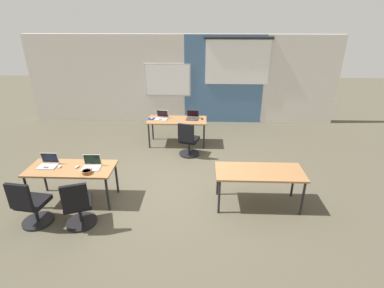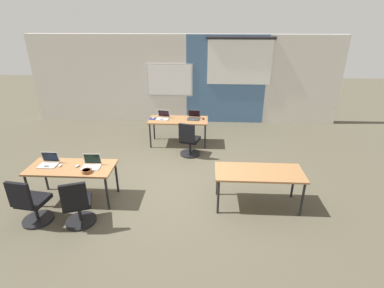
{
  "view_description": "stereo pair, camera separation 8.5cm",
  "coord_description": "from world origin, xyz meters",
  "px_view_note": "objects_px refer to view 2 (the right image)",
  "views": [
    {
      "loc": [
        0.69,
        -5.29,
        3.32
      ],
      "look_at": [
        0.49,
        0.09,
        0.93
      ],
      "focal_mm": 27.21,
      "sensor_mm": 36.0,
      "label": 1
    },
    {
      "loc": [
        0.78,
        -5.28,
        3.32
      ],
      "look_at": [
        0.49,
        0.09,
        0.93
      ],
      "focal_mm": 27.21,
      "sensor_mm": 36.0,
      "label": 2
    }
  ],
  "objects_px": {
    "chair_near_left_end": "(31,205)",
    "snack_bowl": "(87,171)",
    "mouse_far_right": "(203,119)",
    "mouse_near_left_inner": "(77,166)",
    "mouse_far_left": "(153,118)",
    "desk_near_left": "(72,169)",
    "laptop_far_right": "(194,117)",
    "laptop_near_left_inner": "(91,164)",
    "desk_far_center": "(178,122)",
    "chair_far_right": "(189,142)",
    "mouse_near_left_end": "(60,165)",
    "chair_near_left_inner": "(78,206)",
    "desk_near_right": "(259,174)",
    "laptop_far_left": "(163,117)",
    "laptop_near_left_end": "(49,162)"
  },
  "relations": [
    {
      "from": "chair_near_left_end",
      "to": "snack_bowl",
      "type": "xyz_separation_m",
      "value": [
        0.8,
        0.55,
        0.38
      ]
    },
    {
      "from": "mouse_far_right",
      "to": "snack_bowl",
      "type": "bearing_deg",
      "value": -123.78
    },
    {
      "from": "snack_bowl",
      "to": "chair_near_left_end",
      "type": "bearing_deg",
      "value": -145.57
    },
    {
      "from": "mouse_near_left_inner",
      "to": "mouse_far_left",
      "type": "bearing_deg",
      "value": 71.42
    },
    {
      "from": "desk_near_left",
      "to": "laptop_far_right",
      "type": "distance_m",
      "value": 3.6
    },
    {
      "from": "laptop_near_left_inner",
      "to": "mouse_far_left",
      "type": "height_order",
      "value": "laptop_near_left_inner"
    },
    {
      "from": "laptop_near_left_inner",
      "to": "chair_near_left_end",
      "type": "height_order",
      "value": "laptop_near_left_inner"
    },
    {
      "from": "desk_far_center",
      "to": "chair_far_right",
      "type": "bearing_deg",
      "value": -65.27
    },
    {
      "from": "laptop_near_left_inner",
      "to": "mouse_near_left_end",
      "type": "distance_m",
      "value": 0.6
    },
    {
      "from": "chair_far_right",
      "to": "snack_bowl",
      "type": "bearing_deg",
      "value": 68.86
    },
    {
      "from": "desk_near_left",
      "to": "snack_bowl",
      "type": "distance_m",
      "value": 0.45
    },
    {
      "from": "chair_near_left_inner",
      "to": "chair_far_right",
      "type": "height_order",
      "value": "same"
    },
    {
      "from": "desk_near_right",
      "to": "mouse_near_left_end",
      "type": "distance_m",
      "value": 3.71
    },
    {
      "from": "desk_near_left",
      "to": "laptop_far_left",
      "type": "distance_m",
      "value": 3.14
    },
    {
      "from": "desk_near_left",
      "to": "laptop_far_left",
      "type": "bearing_deg",
      "value": 65.06
    },
    {
      "from": "laptop_far_right",
      "to": "mouse_near_left_inner",
      "type": "bearing_deg",
      "value": -120.65
    },
    {
      "from": "mouse_far_right",
      "to": "laptop_far_right",
      "type": "bearing_deg",
      "value": 173.16
    },
    {
      "from": "desk_far_center",
      "to": "laptop_far_right",
      "type": "xyz_separation_m",
      "value": [
        0.41,
        0.08,
        0.11
      ]
    },
    {
      "from": "mouse_far_right",
      "to": "laptop_near_left_end",
      "type": "bearing_deg",
      "value": -135.76
    },
    {
      "from": "mouse_far_right",
      "to": "laptop_near_left_end",
      "type": "xyz_separation_m",
      "value": [
        -2.87,
        -2.8,
        0.03
      ]
    },
    {
      "from": "desk_near_right",
      "to": "desk_far_center",
      "type": "relative_size",
      "value": 1.0
    },
    {
      "from": "desk_far_center",
      "to": "laptop_near_left_inner",
      "type": "height_order",
      "value": "laptop_near_left_inner"
    },
    {
      "from": "mouse_far_left",
      "to": "desk_near_left",
      "type": "bearing_deg",
      "value": -110.69
    },
    {
      "from": "mouse_near_left_inner",
      "to": "chair_far_right",
      "type": "bearing_deg",
      "value": 46.11
    },
    {
      "from": "desk_near_right",
      "to": "laptop_near_left_end",
      "type": "distance_m",
      "value": 3.95
    },
    {
      "from": "desk_near_left",
      "to": "laptop_far_left",
      "type": "xyz_separation_m",
      "value": [
        1.32,
        2.84,
        0.11
      ]
    },
    {
      "from": "snack_bowl",
      "to": "chair_near_left_inner",
      "type": "bearing_deg",
      "value": -89.39
    },
    {
      "from": "mouse_near_left_end",
      "to": "snack_bowl",
      "type": "relative_size",
      "value": 0.59
    },
    {
      "from": "laptop_far_right",
      "to": "laptop_near_left_end",
      "type": "relative_size",
      "value": 1.07
    },
    {
      "from": "mouse_far_right",
      "to": "mouse_near_left_end",
      "type": "xyz_separation_m",
      "value": [
        -2.64,
        -2.84,
        0.0
      ]
    },
    {
      "from": "laptop_far_right",
      "to": "mouse_near_left_end",
      "type": "relative_size",
      "value": 3.4
    },
    {
      "from": "desk_near_right",
      "to": "mouse_near_left_inner",
      "type": "height_order",
      "value": "mouse_near_left_inner"
    },
    {
      "from": "laptop_far_right",
      "to": "chair_far_right",
      "type": "bearing_deg",
      "value": -90.27
    },
    {
      "from": "chair_near_left_inner",
      "to": "chair_near_left_end",
      "type": "distance_m",
      "value": 0.81
    },
    {
      "from": "laptop_far_left",
      "to": "chair_near_left_inner",
      "type": "bearing_deg",
      "value": -96.09
    },
    {
      "from": "laptop_far_left",
      "to": "chair_far_right",
      "type": "bearing_deg",
      "value": -37.01
    },
    {
      "from": "laptop_far_right",
      "to": "snack_bowl",
      "type": "xyz_separation_m",
      "value": [
        -1.78,
        -3.09,
        -0.01
      ]
    },
    {
      "from": "laptop_near_left_end",
      "to": "laptop_far_left",
      "type": "bearing_deg",
      "value": 57.51
    },
    {
      "from": "desk_far_center",
      "to": "laptop_far_right",
      "type": "distance_m",
      "value": 0.44
    },
    {
      "from": "chair_far_right",
      "to": "laptop_near_left_end",
      "type": "bearing_deg",
      "value": 54.23
    },
    {
      "from": "chair_near_left_inner",
      "to": "mouse_near_left_inner",
      "type": "bearing_deg",
      "value": -90.22
    },
    {
      "from": "laptop_far_right",
      "to": "chair_far_right",
      "type": "height_order",
      "value": "laptop_far_right"
    },
    {
      "from": "mouse_far_right",
      "to": "chair_near_left_end",
      "type": "distance_m",
      "value": 4.6
    },
    {
      "from": "snack_bowl",
      "to": "laptop_near_left_inner",
      "type": "bearing_deg",
      "value": 88.1
    },
    {
      "from": "desk_far_center",
      "to": "chair_near_left_inner",
      "type": "relative_size",
      "value": 1.74
    },
    {
      "from": "chair_near_left_inner",
      "to": "snack_bowl",
      "type": "bearing_deg",
      "value": -109.15
    },
    {
      "from": "chair_near_left_inner",
      "to": "desk_far_center",
      "type": "bearing_deg",
      "value": -130.73
    },
    {
      "from": "desk_far_center",
      "to": "mouse_near_left_end",
      "type": "height_order",
      "value": "mouse_near_left_end"
    },
    {
      "from": "mouse_near_left_inner",
      "to": "mouse_far_left",
      "type": "relative_size",
      "value": 0.97
    },
    {
      "from": "laptop_near_left_end",
      "to": "chair_far_right",
      "type": "bearing_deg",
      "value": 38.18
    }
  ]
}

